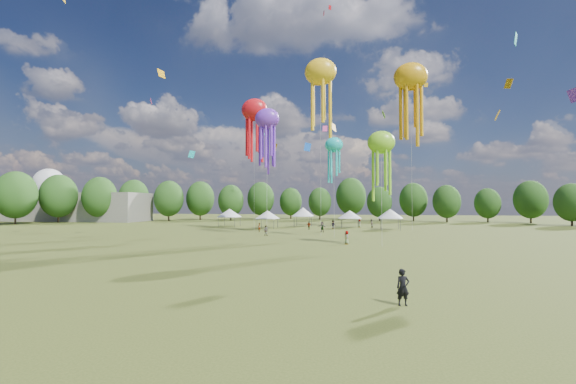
# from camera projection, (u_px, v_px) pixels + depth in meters

# --- Properties ---
(ground) EXTENTS (300.00, 300.00, 0.00)m
(ground) POSITION_uv_depth(u_px,v_px,m) (227.00, 294.00, 19.48)
(ground) COLOR #384416
(ground) RESTS_ON ground
(observer_main) EXTENTS (0.72, 0.56, 1.74)m
(observer_main) POSITION_uv_depth(u_px,v_px,m) (403.00, 287.00, 17.21)
(observer_main) COLOR black
(observer_main) RESTS_ON ground
(spectator_near) EXTENTS (0.84, 0.68, 1.60)m
(spectator_near) POSITION_uv_depth(u_px,v_px,m) (266.00, 231.00, 55.02)
(spectator_near) COLOR gray
(spectator_near) RESTS_ON ground
(spectators_far) EXTENTS (20.42, 33.99, 1.82)m
(spectators_far) POSITION_uv_depth(u_px,v_px,m) (335.00, 226.00, 66.07)
(spectators_far) COLOR gray
(spectators_far) RESTS_ON ground
(festival_tents) EXTENTS (38.19, 11.11, 4.14)m
(festival_tents) POSITION_uv_depth(u_px,v_px,m) (303.00, 213.00, 74.09)
(festival_tents) COLOR #47474C
(festival_tents) RESTS_ON ground
(show_kites) EXTENTS (34.49, 31.54, 31.79)m
(show_kites) POSITION_uv_depth(u_px,v_px,m) (345.00, 106.00, 62.72)
(show_kites) COLOR purple
(show_kites) RESTS_ON ground
(small_kites) EXTENTS (66.74, 65.11, 44.54)m
(small_kites) POSITION_uv_depth(u_px,v_px,m) (306.00, 52.00, 60.48)
(small_kites) COLOR purple
(small_kites) RESTS_ON ground
(treeline) EXTENTS (201.57, 95.24, 13.43)m
(treeline) POSITION_uv_depth(u_px,v_px,m) (309.00, 197.00, 81.78)
(treeline) COLOR #38281C
(treeline) RESTS_ON ground
(hangar) EXTENTS (40.00, 12.00, 8.00)m
(hangar) POSITION_uv_depth(u_px,v_px,m) (79.00, 207.00, 103.87)
(hangar) COLOR gray
(hangar) RESTS_ON ground
(radome) EXTENTS (9.00, 9.00, 16.00)m
(radome) POSITION_uv_depth(u_px,v_px,m) (49.00, 188.00, 112.98)
(radome) COLOR white
(radome) RESTS_ON ground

